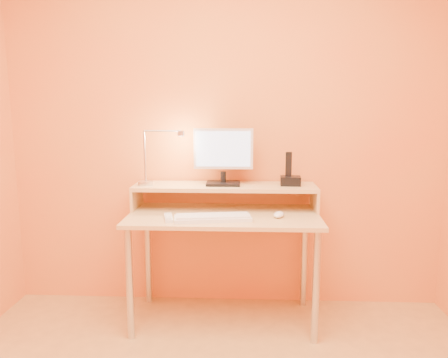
{
  "coord_description": "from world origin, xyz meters",
  "views": [
    {
      "loc": [
        0.12,
        -1.46,
        1.39
      ],
      "look_at": [
        0.0,
        1.13,
        0.95
      ],
      "focal_mm": 34.45,
      "sensor_mm": 36.0,
      "label": 1
    }
  ],
  "objects_px": {
    "mouse": "(279,215)",
    "remote_control": "(168,218)",
    "monitor_panel": "(223,149)",
    "lamp_base": "(146,183)",
    "keyboard": "(213,218)",
    "phone_dock": "(290,181)"
  },
  "relations": [
    {
      "from": "keyboard",
      "to": "mouse",
      "type": "bearing_deg",
      "value": 3.05
    },
    {
      "from": "lamp_base",
      "to": "keyboard",
      "type": "xyz_separation_m",
      "value": [
        0.46,
        -0.27,
        -0.16
      ]
    },
    {
      "from": "remote_control",
      "to": "mouse",
      "type": "bearing_deg",
      "value": -6.33
    },
    {
      "from": "lamp_base",
      "to": "phone_dock",
      "type": "relative_size",
      "value": 0.77
    },
    {
      "from": "monitor_panel",
      "to": "keyboard",
      "type": "xyz_separation_m",
      "value": [
        -0.05,
        -0.31,
        -0.39
      ]
    },
    {
      "from": "keyboard",
      "to": "monitor_panel",
      "type": "bearing_deg",
      "value": 72.56
    },
    {
      "from": "monitor_panel",
      "to": "mouse",
      "type": "distance_m",
      "value": 0.57
    },
    {
      "from": "monitor_panel",
      "to": "remote_control",
      "type": "bearing_deg",
      "value": -135.8
    },
    {
      "from": "remote_control",
      "to": "lamp_base",
      "type": "bearing_deg",
      "value": 112.97
    },
    {
      "from": "monitor_panel",
      "to": "remote_control",
      "type": "height_order",
      "value": "monitor_panel"
    },
    {
      "from": "monitor_panel",
      "to": "lamp_base",
      "type": "xyz_separation_m",
      "value": [
        -0.51,
        -0.04,
        -0.23
      ]
    },
    {
      "from": "mouse",
      "to": "remote_control",
      "type": "xyz_separation_m",
      "value": [
        -0.67,
        -0.08,
        -0.01
      ]
    },
    {
      "from": "monitor_panel",
      "to": "lamp_base",
      "type": "distance_m",
      "value": 0.56
    },
    {
      "from": "phone_dock",
      "to": "mouse",
      "type": "height_order",
      "value": "phone_dock"
    },
    {
      "from": "monitor_panel",
      "to": "mouse",
      "type": "relative_size",
      "value": 3.73
    },
    {
      "from": "lamp_base",
      "to": "remote_control",
      "type": "height_order",
      "value": "lamp_base"
    },
    {
      "from": "remote_control",
      "to": "phone_dock",
      "type": "bearing_deg",
      "value": 8.46
    },
    {
      "from": "lamp_base",
      "to": "phone_dock",
      "type": "height_order",
      "value": "phone_dock"
    },
    {
      "from": "keyboard",
      "to": "mouse",
      "type": "distance_m",
      "value": 0.41
    },
    {
      "from": "monitor_panel",
      "to": "mouse",
      "type": "xyz_separation_m",
      "value": [
        0.35,
        -0.23,
        -0.38
      ]
    },
    {
      "from": "lamp_base",
      "to": "phone_dock",
      "type": "xyz_separation_m",
      "value": [
        0.95,
        0.03,
        0.02
      ]
    },
    {
      "from": "monitor_panel",
      "to": "lamp_base",
      "type": "bearing_deg",
      "value": -175.62
    }
  ]
}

